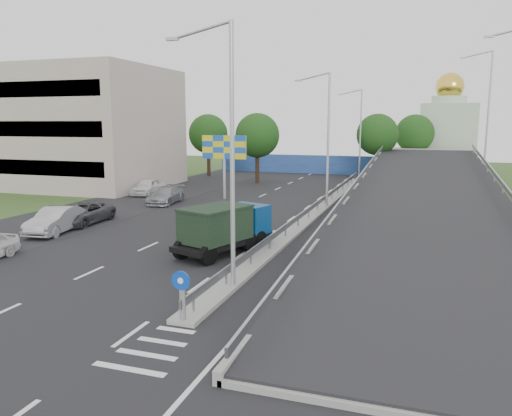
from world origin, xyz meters
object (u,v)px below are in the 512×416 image
at_px(lamp_post_near, 227,143).
at_px(parked_car_d, 166,195).
at_px(parked_car_b, 56,220).
at_px(lamp_post_far, 359,129).
at_px(parked_car_e, 148,187).
at_px(sign_bollard, 182,295).
at_px(dump_truck, 225,227).
at_px(lamp_post_mid, 326,133).
at_px(church, 447,132).
at_px(parked_car_c, 82,214).
at_px(billboard, 224,151).

xyz_separation_m(lamp_post_near, parked_car_d, (-12.79, 18.25, -5.13)).
height_order(parked_car_b, parked_car_d, parked_car_b).
distance_m(lamp_post_near, parked_car_b, 15.85).
relative_size(lamp_post_far, parked_car_e, 2.28).
xyz_separation_m(parked_car_b, parked_car_e, (-3.18, 15.94, -0.03)).
relative_size(sign_bollard, dump_truck, 0.28).
bearing_deg(lamp_post_mid, parked_car_e, 172.40).
height_order(lamp_post_mid, parked_car_b, lamp_post_mid).
distance_m(sign_bollard, church, 58.84).
bearing_deg(dump_truck, lamp_post_near, -47.31).
relative_size(dump_truck, parked_car_c, 1.20).
height_order(lamp_post_far, billboard, lamp_post_far).
height_order(billboard, parked_car_b, billboard).
bearing_deg(lamp_post_near, lamp_post_far, 90.00).
xyz_separation_m(lamp_post_far, dump_truck, (-2.26, -34.80, -4.44)).
height_order(lamp_post_mid, church, church).
bearing_deg(church, parked_car_b, -116.27).
xyz_separation_m(lamp_post_near, parked_car_e, (-16.83, 22.24, -5.05)).
height_order(lamp_post_near, lamp_post_mid, same).
bearing_deg(parked_car_e, lamp_post_mid, -12.50).
bearing_deg(billboard, parked_car_d, -134.49).
bearing_deg(church, billboard, -120.70).
relative_size(lamp_post_near, lamp_post_far, 1.00).
bearing_deg(parked_car_c, parked_car_e, 99.35).
bearing_deg(lamp_post_mid, sign_bollard, -90.26).
distance_m(dump_truck, parked_car_e, 22.44).
bearing_deg(parked_car_c, church, 58.86).
bearing_deg(parked_car_d, lamp_post_mid, 2.16).
xyz_separation_m(lamp_post_mid, parked_car_e, (-16.83, 2.24, -5.05)).
height_order(lamp_post_mid, parked_car_c, lamp_post_mid).
height_order(sign_bollard, lamp_post_mid, lamp_post_mid).
relative_size(lamp_post_near, parked_car_e, 2.28).
bearing_deg(lamp_post_mid, lamp_post_near, -90.00).
xyz_separation_m(sign_bollard, parked_car_e, (-16.72, 26.07, -0.28)).
xyz_separation_m(sign_bollard, lamp_post_mid, (0.11, 23.83, 4.77)).
height_order(lamp_post_near, parked_car_c, lamp_post_near).
bearing_deg(parked_car_e, billboard, -6.72).
bearing_deg(sign_bollard, parked_car_c, 136.93).
distance_m(lamp_post_mid, parked_car_c, 18.40).
distance_m(lamp_post_far, dump_truck, 35.16).
xyz_separation_m(lamp_post_far, parked_car_c, (-13.86, -30.97, -5.11)).
bearing_deg(lamp_post_near, sign_bollard, -91.64).
bearing_deg(billboard, church, 59.30).
xyz_separation_m(lamp_post_mid, parked_car_c, (-13.86, -10.97, -5.11)).
distance_m(lamp_post_near, parked_car_d, 22.87).
height_order(billboard, parked_car_e, billboard).
relative_size(lamp_post_near, church, 0.73).
xyz_separation_m(lamp_post_mid, parked_car_b, (-13.65, -13.69, -5.03)).
bearing_deg(sign_bollard, parked_car_e, 122.67).
bearing_deg(parked_car_d, lamp_post_far, 53.92).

